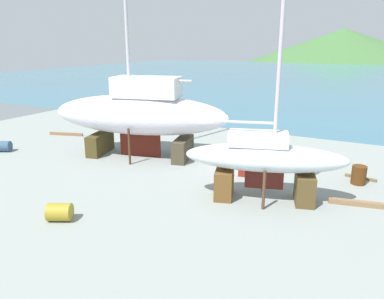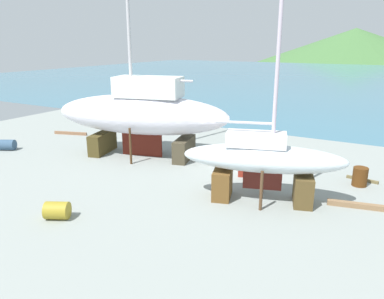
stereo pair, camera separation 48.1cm
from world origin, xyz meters
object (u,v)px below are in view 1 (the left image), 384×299
Objects in this scene: worker at (242,159)px; barrel_ochre at (359,175)px; sailboat_mid_port at (140,114)px; sailboat_small_center at (265,159)px; barrel_tipped_right at (3,146)px; barrel_by_slipway at (60,212)px.

barrel_ochre is at bearing 95.57° from worker.
sailboat_small_center is (7.77, -2.61, -0.71)m from sailboat_mid_port.
sailboat_mid_port is 8.22m from sailboat_small_center.
sailboat_small_center is 11.29× the size of barrel_tipped_right.
worker is 13.99m from barrel_tipped_right.
worker is 8.40m from barrel_by_slipway.
sailboat_small_center is 5.07m from barrel_ochre.
sailboat_small_center is at bearing -131.83° from barrel_ochre.
barrel_by_slipway is at bearing -155.80° from sailboat_small_center.
barrel_ochre is at bearing 43.99° from barrel_by_slipway.
barrel_tipped_right is at bearing -90.83° from worker.
barrel_by_slipway is at bearing -40.95° from worker.
sailboat_mid_port is 17.04× the size of barrel_ochre.
worker is 1.92× the size of barrel_ochre.
barrel_tipped_right is at bearing 164.25° from sailboat_small_center.
sailboat_mid_port is 16.17× the size of barrel_tipped_right.
sailboat_small_center is 2.87m from worker.
barrel_ochre is (11.04, 1.05, -1.99)m from sailboat_mid_port.
worker is 1.95× the size of barrel_by_slipway.
sailboat_mid_port reaches higher than barrel_by_slipway.
worker reaches higher than barrel_ochre.
barrel_tipped_right is (-7.65, -2.98, -2.10)m from sailboat_mid_port.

